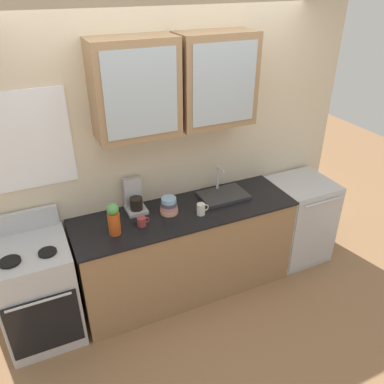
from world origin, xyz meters
TOP-DOWN VIEW (x-y plane):
  - ground_plane at (0.00, 0.00)m, footprint 10.00×10.00m
  - back_wall_unit at (-0.01, 0.31)m, footprint 3.51×0.42m
  - counter at (0.00, 0.00)m, footprint 1.99×0.62m
  - stove_range at (-1.30, -0.00)m, footprint 0.58×0.63m
  - sink_faucet at (0.42, 0.09)m, footprint 0.44×0.30m
  - bowl_stack at (-0.14, 0.04)m, footprint 0.16×0.16m
  - vase at (-0.65, -0.07)m, footprint 0.10×0.10m
  - cup_near_sink at (0.10, -0.10)m, footprint 0.11×0.07m
  - cup_near_bowls at (-0.42, -0.05)m, footprint 0.11×0.07m
  - dishwasher at (1.29, -0.00)m, footprint 0.58×0.60m
  - coffee_maker at (-0.39, 0.21)m, footprint 0.17×0.20m

SIDE VIEW (x-z plane):
  - ground_plane at x=0.00m, z-range 0.00..0.00m
  - dishwasher at x=1.29m, z-range 0.00..0.88m
  - counter at x=0.00m, z-range 0.00..0.88m
  - stove_range at x=-1.30m, z-range -0.08..0.98m
  - sink_faucet at x=0.42m, z-range 0.77..1.04m
  - cup_near_bowls at x=-0.42m, z-range 0.88..0.96m
  - cup_near_sink at x=0.10m, z-range 0.88..0.99m
  - bowl_stack at x=-0.14m, z-range 0.88..1.02m
  - coffee_maker at x=-0.39m, z-range 0.85..1.14m
  - vase at x=-0.65m, z-range 0.88..1.16m
  - back_wall_unit at x=-0.01m, z-range 0.13..2.93m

